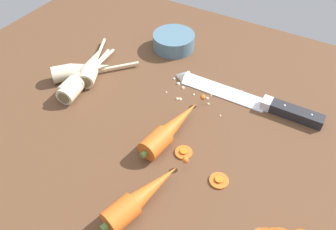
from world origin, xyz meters
The scene contains 12 objects.
ground_plane centered at (0.00, 0.00, -2.00)cm, with size 120.00×90.00×4.00cm, color brown.
chefs_knife centered at (10.77, 12.15, 0.65)cm, with size 34.72×4.52×4.18cm.
whole_carrot centered at (2.65, -5.48, 2.10)cm, with size 6.21×20.73×4.20cm.
whole_carrot_second centered at (6.04, -21.15, 2.10)cm, with size 7.95×18.87×4.20cm.
parsnip_front centered at (-23.34, -1.94, 1.98)cm, with size 5.05×20.62×4.00cm.
parsnip_mid_left centered at (-23.12, -2.76, 1.98)cm, with size 6.16×20.90×4.00cm.
parsnip_mid_right centered at (-24.07, 2.75, 1.98)cm, with size 10.30×18.56×4.00cm.
parsnip_back centered at (-25.12, 0.20, 1.98)cm, with size 15.62×16.83×4.00cm.
carrot_slice_stray_near centered at (15.53, -10.57, 0.36)cm, with size 3.50×3.50×0.70cm.
carrot_slice_stray_mid centered at (7.05, -8.13, 0.36)cm, with size 3.39×3.39×0.70cm.
prep_bowl centered at (-12.24, 22.09, 2.15)cm, with size 11.00×11.00×4.00cm.
mince_crumbs centered at (-0.39, 9.39, 0.37)cm, with size 16.33×10.62×0.89cm.
Camera 1 is at (24.37, -43.96, 50.59)cm, focal length 35.47 mm.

